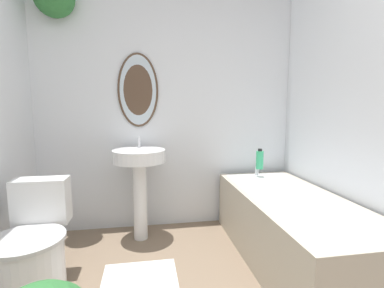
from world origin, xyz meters
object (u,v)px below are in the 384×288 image
object	(u,v)px
pedestal_sink	(139,170)
bathtub	(292,228)
shampoo_bottle	(260,160)
toilet	(31,255)

from	to	relation	value
pedestal_sink	bathtub	world-z (taller)	pedestal_sink
pedestal_sink	bathtub	bearing A→B (deg)	-27.10
pedestal_sink	shampoo_bottle	xyz separation A→B (m)	(1.13, 0.04, 0.05)
toilet	shampoo_bottle	bearing A→B (deg)	22.03
pedestal_sink	bathtub	distance (m)	1.33
pedestal_sink	toilet	bearing A→B (deg)	-133.78
toilet	bathtub	world-z (taller)	toilet
toilet	pedestal_sink	world-z (taller)	pedestal_sink
bathtub	shampoo_bottle	xyz separation A→B (m)	(-0.01, 0.63, 0.41)
shampoo_bottle	pedestal_sink	bearing A→B (deg)	-177.85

